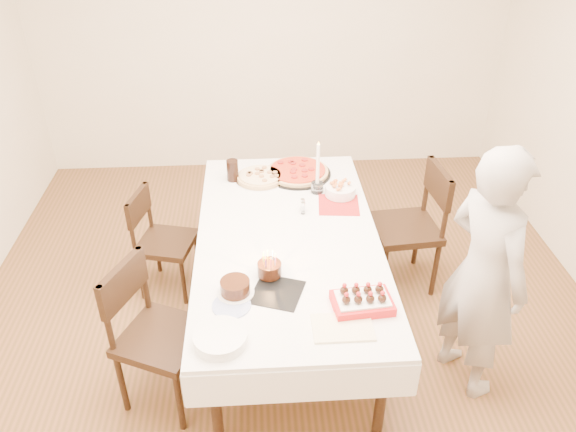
{
  "coord_description": "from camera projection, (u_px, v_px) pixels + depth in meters",
  "views": [
    {
      "loc": [
        -0.18,
        -2.83,
        2.78
      ],
      "look_at": [
        0.01,
        0.06,
        0.9
      ],
      "focal_mm": 35.0,
      "sensor_mm": 36.0,
      "label": 1
    }
  ],
  "objects": [
    {
      "name": "floor",
      "position": [
        287.0,
        330.0,
        3.89
      ],
      "size": [
        5.0,
        5.0,
        0.0
      ],
      "primitive_type": "plane",
      "color": "brown",
      "rests_on": "ground"
    },
    {
      "name": "wall_back",
      "position": [
        271.0,
        34.0,
        5.25
      ],
      "size": [
        4.5,
        0.04,
        2.7
      ],
      "primitive_type": "cube",
      "color": "silver",
      "rests_on": "floor"
    },
    {
      "name": "dining_table",
      "position": [
        288.0,
        282.0,
        3.74
      ],
      "size": [
        1.64,
        2.36,
        0.75
      ],
      "primitive_type": "cube",
      "rotation": [
        0.0,
        0.0,
        -0.25
      ],
      "color": "white",
      "rests_on": "floor"
    },
    {
      "name": "chair_right_savory",
      "position": [
        405.0,
        228.0,
        4.08
      ],
      "size": [
        0.54,
        0.54,
        0.97
      ],
      "primitive_type": null,
      "rotation": [
        0.0,
        0.0,
        0.09
      ],
      "color": "black",
      "rests_on": "floor"
    },
    {
      "name": "chair_left_savory",
      "position": [
        167.0,
        243.0,
        4.06
      ],
      "size": [
        0.5,
        0.5,
        0.81
      ],
      "primitive_type": null,
      "rotation": [
        0.0,
        0.0,
        2.9
      ],
      "color": "black",
      "rests_on": "floor"
    },
    {
      "name": "chair_left_dessert",
      "position": [
        162.0,
        338.0,
        3.18
      ],
      "size": [
        0.64,
        0.64,
        0.94
      ],
      "primitive_type": null,
      "rotation": [
        0.0,
        0.0,
        2.72
      ],
      "color": "black",
      "rests_on": "floor"
    },
    {
      "name": "person",
      "position": [
        484.0,
        275.0,
        3.13
      ],
      "size": [
        0.58,
        0.69,
        1.6
      ],
      "primitive_type": "imported",
      "rotation": [
        0.0,
        0.0,
        1.97
      ],
      "color": "#B3AEA9",
      "rests_on": "floor"
    },
    {
      "name": "pizza_white",
      "position": [
        260.0,
        177.0,
        4.13
      ],
      "size": [
        0.47,
        0.47,
        0.04
      ],
      "primitive_type": "cylinder",
      "rotation": [
        0.0,
        0.0,
        -0.31
      ],
      "color": "beige",
      "rests_on": "dining_table"
    },
    {
      "name": "pizza_pepperoni",
      "position": [
        298.0,
        172.0,
        4.2
      ],
      "size": [
        0.58,
        0.58,
        0.04
      ],
      "primitive_type": "cylinder",
      "rotation": [
        0.0,
        0.0,
        -0.18
      ],
      "color": "red",
      "rests_on": "dining_table"
    },
    {
      "name": "red_placemat",
      "position": [
        339.0,
        205.0,
        3.84
      ],
      "size": [
        0.3,
        0.3,
        0.01
      ],
      "primitive_type": "cube",
      "rotation": [
        0.0,
        0.0,
        -0.1
      ],
      "color": "#B21E1E",
      "rests_on": "dining_table"
    },
    {
      "name": "pasta_bowl",
      "position": [
        340.0,
        190.0,
        3.93
      ],
      "size": [
        0.24,
        0.24,
        0.07
      ],
      "primitive_type": "cylinder",
      "rotation": [
        0.0,
        0.0,
        -0.14
      ],
      "color": "white",
      "rests_on": "dining_table"
    },
    {
      "name": "taper_candle",
      "position": [
        318.0,
        167.0,
        3.88
      ],
      "size": [
        0.09,
        0.09,
        0.4
      ],
      "primitive_type": "cylinder",
      "rotation": [
        0.0,
        0.0,
        0.0
      ],
      "color": "white",
      "rests_on": "dining_table"
    },
    {
      "name": "shaker_pair",
      "position": [
        303.0,
        208.0,
        3.73
      ],
      "size": [
        0.1,
        0.1,
        0.09
      ],
      "primitive_type": null,
      "rotation": [
        0.0,
        0.0,
        -0.41
      ],
      "color": "white",
      "rests_on": "dining_table"
    },
    {
      "name": "cola_glass",
      "position": [
        233.0,
        170.0,
        4.1
      ],
      "size": [
        0.1,
        0.1,
        0.16
      ],
      "primitive_type": "cylinder",
      "rotation": [
        0.0,
        0.0,
        0.21
      ],
      "color": "black",
      "rests_on": "dining_table"
    },
    {
      "name": "layer_cake",
      "position": [
        235.0,
        287.0,
        3.05
      ],
      "size": [
        0.25,
        0.25,
        0.09
      ],
      "primitive_type": "cylinder",
      "rotation": [
        0.0,
        0.0,
        0.23
      ],
      "color": "#361A0D",
      "rests_on": "dining_table"
    },
    {
      "name": "cake_board",
      "position": [
        277.0,
        293.0,
        3.08
      ],
      "size": [
        0.34,
        0.34,
        0.01
      ],
      "primitive_type": "cube",
      "rotation": [
        0.0,
        0.0,
        -0.34
      ],
      "color": "black",
      "rests_on": "dining_table"
    },
    {
      "name": "birthday_cake",
      "position": [
        269.0,
        264.0,
        3.16
      ],
      "size": [
        0.16,
        0.16,
        0.14
      ],
      "primitive_type": "cylinder",
      "rotation": [
        0.0,
        0.0,
        -0.22
      ],
      "color": "#3C1F10",
      "rests_on": "dining_table"
    },
    {
      "name": "strawberry_box",
      "position": [
        362.0,
        301.0,
        2.96
      ],
      "size": [
        0.33,
        0.24,
        0.08
      ],
      "primitive_type": null,
      "rotation": [
        0.0,
        0.0,
        0.1
      ],
      "color": "red",
      "rests_on": "dining_table"
    },
    {
      "name": "box_lid",
      "position": [
        343.0,
        328.0,
        2.85
      ],
      "size": [
        0.31,
        0.21,
        0.03
      ],
      "primitive_type": "cube",
      "rotation": [
        0.0,
        0.0,
        0.0
      ],
      "color": "beige",
      "rests_on": "dining_table"
    },
    {
      "name": "plate_stack",
      "position": [
        220.0,
        338.0,
        2.75
      ],
      "size": [
        0.35,
        0.35,
        0.06
      ],
      "primitive_type": "cylinder",
      "rotation": [
        0.0,
        0.0,
        0.37
      ],
      "color": "white",
      "rests_on": "dining_table"
    },
    {
      "name": "china_plate",
      "position": [
        231.0,
        306.0,
        2.99
      ],
      "size": [
        0.26,
        0.26,
        0.01
      ],
      "primitive_type": "cylinder",
      "rotation": [
        0.0,
        0.0,
        0.29
      ],
      "color": "white",
      "rests_on": "dining_table"
    }
  ]
}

